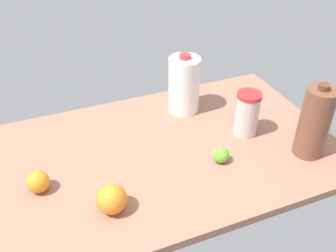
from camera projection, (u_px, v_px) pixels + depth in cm
name	position (u px, v px, depth cm)	size (l,w,h in cm)	color
countertop	(168.00, 152.00, 133.34)	(120.00, 76.00, 3.00)	#996550
chocolate_milk_jug	(314.00, 122.00, 123.82)	(10.11, 10.11, 26.89)	brown
milk_jug	(184.00, 85.00, 147.22)	(12.31, 12.31, 24.41)	white
tumbler_cup	(247.00, 114.00, 135.60)	(8.86, 8.86, 16.93)	beige
lime_near_front	(221.00, 155.00, 125.47)	(5.64, 5.64, 5.64)	#63B930
orange_by_jug	(38.00, 182.00, 113.93)	(7.03, 7.03, 7.03)	orange
orange_beside_bowl	(112.00, 199.00, 106.80)	(8.98, 8.98, 8.98)	orange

